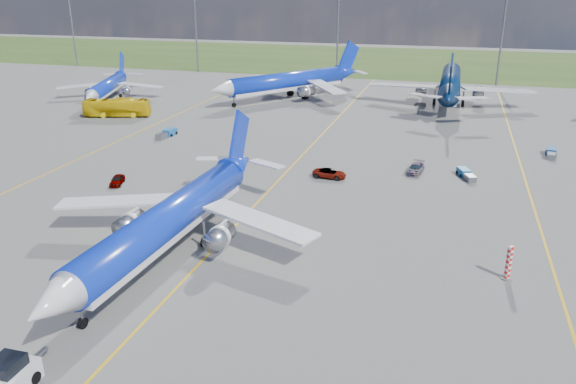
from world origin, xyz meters
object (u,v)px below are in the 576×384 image
(bg_jet_nw, at_px, (109,100))
(main_airliner, at_px, (171,254))
(bg_jet_n, at_px, (448,103))
(service_car_c, at_px, (416,168))
(warning_post, at_px, (509,263))
(baggage_tug_e, at_px, (551,153))
(baggage_tug_c, at_px, (167,134))
(apron_bus, at_px, (117,108))
(pushback_tug, at_px, (3,382))
(bg_jet_nnw, at_px, (288,99))
(service_car_a, at_px, (117,180))
(baggage_tug_w, at_px, (466,174))
(service_car_b, at_px, (330,173))

(bg_jet_nw, relative_size, main_airliner, 0.85)
(bg_jet_n, bearing_deg, service_car_c, 86.42)
(warning_post, bearing_deg, main_airliner, -172.58)
(bg_jet_n, distance_m, baggage_tug_e, 39.16)
(bg_jet_n, bearing_deg, baggage_tug_c, 43.88)
(bg_jet_nw, xyz_separation_m, apron_bus, (10.95, -13.83, 1.70))
(main_airliner, height_order, baggage_tug_e, main_airliner)
(pushback_tug, bearing_deg, apron_bus, 116.47)
(warning_post, relative_size, bg_jet_n, 0.07)
(bg_jet_nnw, height_order, baggage_tug_e, bg_jet_nnw)
(service_car_a, xyz_separation_m, baggage_tug_c, (-5.22, 22.78, -0.08))
(bg_jet_nw, height_order, baggage_tug_e, bg_jet_nw)
(apron_bus, height_order, service_car_c, apron_bus)
(baggage_tug_w, bearing_deg, service_car_b, 175.50)
(apron_bus, relative_size, service_car_c, 2.88)
(pushback_tug, relative_size, apron_bus, 0.52)
(main_airliner, bearing_deg, service_car_c, 59.22)
(main_airliner, relative_size, baggage_tug_w, 8.79)
(bg_jet_n, relative_size, baggage_tug_c, 9.45)
(service_car_c, xyz_separation_m, baggage_tug_w, (6.35, -0.02, -0.17))
(bg_jet_nw, distance_m, apron_bus, 17.72)
(service_car_c, bearing_deg, baggage_tug_w, 8.20)
(pushback_tug, bearing_deg, service_car_b, 76.40)
(main_airliner, relative_size, baggage_tug_c, 7.79)
(warning_post, relative_size, baggage_tug_e, 0.68)
(main_airliner, bearing_deg, baggage_tug_w, 51.56)
(main_airliner, xyz_separation_m, baggage_tug_w, (26.09, 30.40, 0.44))
(warning_post, distance_m, service_car_b, 29.36)
(warning_post, xyz_separation_m, baggage_tug_e, (8.56, 40.04, -1.04))
(bg_jet_nw, xyz_separation_m, bg_jet_n, (70.14, 17.35, 0.00))
(bg_jet_nnw, bearing_deg, warning_post, -25.43)
(baggage_tug_c, bearing_deg, apron_bus, 150.29)
(pushback_tug, relative_size, service_car_b, 1.48)
(bg_jet_nw, bearing_deg, service_car_b, -51.85)
(service_car_a, relative_size, baggage_tug_c, 0.70)
(bg_jet_nw, bearing_deg, service_car_a, -74.35)
(service_car_a, bearing_deg, bg_jet_nw, 106.28)
(main_airliner, height_order, baggage_tug_c, main_airliner)
(main_airliner, distance_m, apron_bus, 60.93)
(warning_post, height_order, pushback_tug, warning_post)
(bg_jet_nw, bearing_deg, baggage_tug_w, -42.17)
(bg_jet_nnw, bearing_deg, apron_bus, -100.44)
(service_car_a, bearing_deg, baggage_tug_e, 10.29)
(warning_post, xyz_separation_m, service_car_a, (-44.68, 11.51, -0.92))
(apron_bus, bearing_deg, bg_jet_nw, 21.22)
(service_car_b, height_order, baggage_tug_e, service_car_b)
(service_car_a, height_order, baggage_tug_c, service_car_a)
(bg_jet_nw, bearing_deg, service_car_c, -44.12)
(apron_bus, bearing_deg, bg_jet_nnw, -62.51)
(warning_post, bearing_deg, service_car_b, 133.02)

